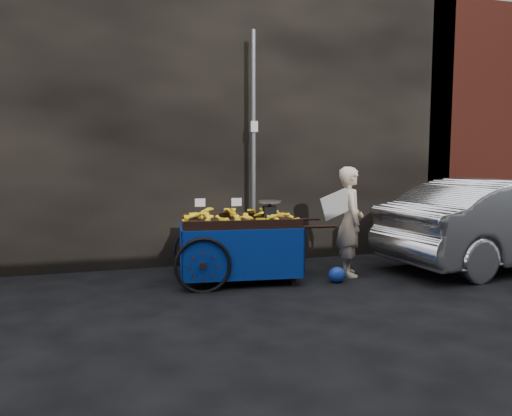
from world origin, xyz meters
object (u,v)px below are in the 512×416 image
object	(u,v)px
banana_cart	(235,228)
plastic_bag	(337,275)
vendor	(350,221)
parked_car	(506,223)

from	to	relation	value
banana_cart	plastic_bag	size ratio (longest dim) A/B	9.50
banana_cart	vendor	size ratio (longest dim) A/B	1.45
banana_cart	vendor	bearing A→B (deg)	0.61
plastic_bag	parked_car	distance (m)	3.35
plastic_bag	parked_car	bearing A→B (deg)	3.61
vendor	plastic_bag	xyz separation A→B (m)	(-0.39, -0.37, -0.75)
plastic_bag	parked_car	world-z (taller)	parked_car
plastic_bag	banana_cart	bearing A→B (deg)	158.68
plastic_bag	vendor	bearing A→B (deg)	43.68
banana_cart	vendor	distance (m)	1.84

